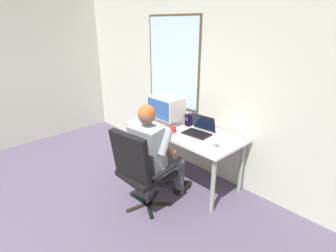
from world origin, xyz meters
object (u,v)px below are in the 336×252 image
(desk_speaker, at_px, (189,120))
(office_chair, at_px, (139,167))
(wine_glass, at_px, (215,140))
(desk, at_px, (184,135))
(coffee_mug, at_px, (173,129))
(person_seated, at_px, (155,152))
(laptop, at_px, (200,129))
(crt_monitor, at_px, (166,107))

(desk_speaker, bearing_deg, office_chair, -79.69)
(desk_speaker, bearing_deg, wine_glass, -24.23)
(desk, bearing_deg, wine_glass, -14.13)
(desk, bearing_deg, coffee_mug, -99.99)
(person_seated, height_order, desk_speaker, person_seated)
(laptop, distance_m, desk_speaker, 0.29)
(wine_glass, bearing_deg, crt_monitor, 171.15)
(desk, height_order, office_chair, office_chair)
(desk, distance_m, laptop, 0.26)
(office_chair, xyz_separation_m, wine_glass, (0.49, 0.72, 0.27))
(crt_monitor, xyz_separation_m, wine_glass, (0.98, -0.15, -0.14))
(crt_monitor, distance_m, laptop, 0.60)
(desk, relative_size, crt_monitor, 3.31)
(person_seated, relative_size, crt_monitor, 2.63)
(laptop, bearing_deg, office_chair, -95.42)
(office_chair, bearing_deg, desk, 98.17)
(person_seated, distance_m, desk_speaker, 0.80)
(wine_glass, height_order, coffee_mug, wine_glass)
(desk, distance_m, wine_glass, 0.66)
(person_seated, relative_size, wine_glass, 9.54)
(office_chair, relative_size, desk_speaker, 6.24)
(desk, bearing_deg, person_seated, -81.09)
(desk_speaker, bearing_deg, person_seated, -78.38)
(person_seated, distance_m, crt_monitor, 0.82)
(desk_speaker, height_order, coffee_mug, desk_speaker)
(crt_monitor, relative_size, laptop, 1.30)
(crt_monitor, bearing_deg, person_seated, -53.45)
(office_chair, bearing_deg, wine_glass, 55.34)
(person_seated, distance_m, laptop, 0.70)
(crt_monitor, relative_size, desk_speaker, 2.94)
(desk, distance_m, desk_speaker, 0.23)
(desk, distance_m, crt_monitor, 0.47)
(office_chair, distance_m, laptop, 0.96)
(crt_monitor, bearing_deg, desk, 0.67)
(office_chair, xyz_separation_m, laptop, (0.09, 0.93, 0.23))
(desk_speaker, bearing_deg, crt_monitor, -152.33)
(coffee_mug, bearing_deg, office_chair, -77.19)
(desk, xyz_separation_m, desk_speaker, (-0.06, 0.15, 0.16))
(laptop, relative_size, desk_speaker, 2.27)
(desk, height_order, wine_glass, wine_glass)
(office_chair, relative_size, person_seated, 0.81)
(coffee_mug, bearing_deg, person_seated, -73.50)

